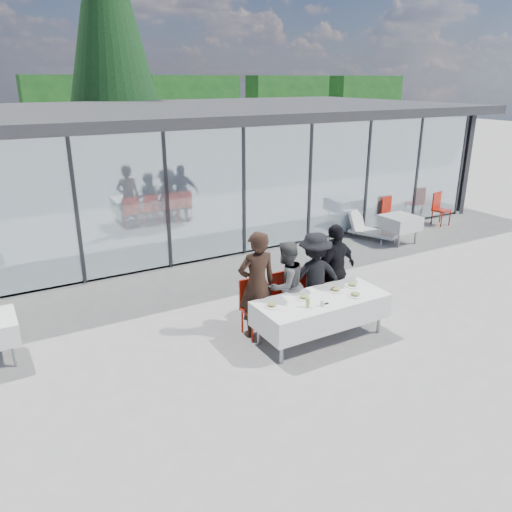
{
  "coord_description": "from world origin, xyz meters",
  "views": [
    {
      "loc": [
        -4.59,
        -6.38,
        4.18
      ],
      "look_at": [
        -0.24,
        1.2,
        1.06
      ],
      "focal_mm": 35.0,
      "sensor_mm": 36.0,
      "label": 1
    }
  ],
  "objects": [
    {
      "name": "treeline",
      "position": [
        -2.0,
        28.0,
        2.2
      ],
      "size": [
        62.5,
        2.0,
        4.4
      ],
      "color": "#133B14",
      "rests_on": "ground"
    },
    {
      "name": "plate_a",
      "position": [
        -0.78,
        -0.25,
        0.78
      ],
      "size": [
        0.27,
        0.27,
        0.07
      ],
      "color": "white",
      "rests_on": "dining_table"
    },
    {
      "name": "diner_chair_c",
      "position": [
        0.43,
        0.38,
        0.54
      ],
      "size": [
        0.44,
        0.44,
        0.97
      ],
      "color": "#AF1B0B",
      "rests_on": "ground"
    },
    {
      "name": "spare_chair_a",
      "position": [
        7.47,
        3.55,
        0.54
      ],
      "size": [
        0.52,
        0.52,
        0.97
      ],
      "color": "#AF1B0B",
      "rests_on": "ground"
    },
    {
      "name": "diner_d",
      "position": [
        0.9,
        0.28,
        0.87
      ],
      "size": [
        1.22,
        1.22,
        1.75
      ],
      "primitive_type": "imported",
      "rotation": [
        0.0,
        0.0,
        3.36
      ],
      "color": "black",
      "rests_on": "ground"
    },
    {
      "name": "diner_a",
      "position": [
        -0.76,
        0.28,
        0.93
      ],
      "size": [
        0.73,
        0.73,
        1.86
      ],
      "primitive_type": "imported",
      "rotation": [
        0.0,
        0.0,
        3.06
      ],
      "color": "black",
      "rests_on": "ground"
    },
    {
      "name": "juice_bottle",
      "position": [
        -0.3,
        -0.56,
        0.83
      ],
      "size": [
        0.06,
        0.06,
        0.16
      ],
      "primitive_type": "cylinder",
      "color": "#93C552",
      "rests_on": "dining_table"
    },
    {
      "name": "diner_b",
      "position": [
        -0.18,
        0.28,
        0.8
      ],
      "size": [
        0.94,
        0.94,
        1.6
      ],
      "primitive_type": "imported",
      "rotation": [
        0.0,
        0.0,
        3.39
      ],
      "color": "#4B4B4B",
      "rests_on": "ground"
    },
    {
      "name": "folded_eyeglasses",
      "position": [
        0.0,
        -0.6,
        0.76
      ],
      "size": [
        0.14,
        0.03,
        0.01
      ],
      "primitive_type": "cube",
      "color": "black",
      "rests_on": "dining_table"
    },
    {
      "name": "dining_table",
      "position": [
        0.11,
        -0.37,
        0.54
      ],
      "size": [
        2.26,
        0.96,
        0.75
      ],
      "color": "silver",
      "rests_on": "ground"
    },
    {
      "name": "plate_c",
      "position": [
        0.49,
        -0.27,
        0.78
      ],
      "size": [
        0.27,
        0.27,
        0.07
      ],
      "color": "white",
      "rests_on": "dining_table"
    },
    {
      "name": "diner_chair_d",
      "position": [
        0.9,
        0.38,
        0.54
      ],
      "size": [
        0.44,
        0.44,
        0.97
      ],
      "color": "#AF1B0B",
      "rests_on": "ground"
    },
    {
      "name": "conifer_tree",
      "position": [
        0.5,
        13.0,
        5.99
      ],
      "size": [
        4.0,
        4.0,
        10.5
      ],
      "color": "#382316",
      "rests_on": "ground"
    },
    {
      "name": "diner_c",
      "position": [
        0.43,
        0.28,
        0.83
      ],
      "size": [
        1.35,
        1.35,
        1.66
      ],
      "primitive_type": "imported",
      "rotation": [
        0.0,
        0.0,
        2.83
      ],
      "color": "black",
      "rests_on": "ground"
    },
    {
      "name": "diner_chair_b",
      "position": [
        -0.18,
        0.38,
        0.54
      ],
      "size": [
        0.44,
        0.44,
        0.97
      ],
      "color": "#AF1B0B",
      "rests_on": "ground"
    },
    {
      "name": "lounger",
      "position": [
        4.71,
        3.55,
        0.26
      ],
      "size": [
        1.08,
        1.46,
        0.72
      ],
      "color": "silver",
      "rests_on": "ground"
    },
    {
      "name": "pavilion",
      "position": [
        2.0,
        8.16,
        2.15
      ],
      "size": [
        14.8,
        8.8,
        3.44
      ],
      "color": "gray",
      "rests_on": "ground"
    },
    {
      "name": "ground",
      "position": [
        0.0,
        0.0,
        0.0
      ],
      "size": [
        90.0,
        90.0,
        0.0
      ],
      "primitive_type": "plane",
      "color": "gray",
      "rests_on": "ground"
    },
    {
      "name": "diner_chair_a",
      "position": [
        -0.76,
        0.38,
        0.54
      ],
      "size": [
        0.44,
        0.44,
        0.97
      ],
      "color": "#AF1B0B",
      "rests_on": "ground"
    },
    {
      "name": "spare_chair_b",
      "position": [
        5.67,
        4.06,
        0.54
      ],
      "size": [
        0.51,
        0.51,
        0.97
      ],
      "color": "#AF1B0B",
      "rests_on": "ground"
    },
    {
      "name": "plate_d",
      "position": [
        0.88,
        -0.24,
        0.78
      ],
      "size": [
        0.27,
        0.27,
        0.07
      ],
      "color": "white",
      "rests_on": "dining_table"
    },
    {
      "name": "plate_b",
      "position": [
        -0.16,
        -0.25,
        0.78
      ],
      "size": [
        0.27,
        0.27,
        0.07
      ],
      "color": "white",
      "rests_on": "dining_table"
    },
    {
      "name": "drinking_glasses",
      "position": [
        -0.07,
        -0.63,
        0.8
      ],
      "size": [
        0.07,
        0.07,
        0.1
      ],
      "color": "silver",
      "rests_on": "dining_table"
    },
    {
      "name": "plate_extra",
      "position": [
        0.65,
        -0.59,
        0.78
      ],
      "size": [
        0.27,
        0.27,
        0.07
      ],
      "color": "white",
      "rests_on": "dining_table"
    },
    {
      "name": "spare_table_right",
      "position": [
        5.11,
        2.81,
        0.55
      ],
      "size": [
        0.86,
        0.86,
        0.74
      ],
      "color": "silver",
      "rests_on": "ground"
    }
  ]
}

